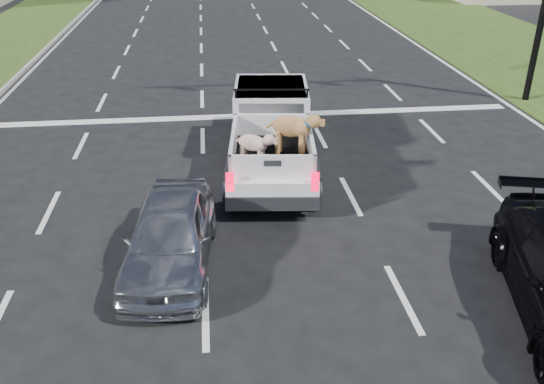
{
  "coord_description": "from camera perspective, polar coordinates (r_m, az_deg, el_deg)",
  "views": [
    {
      "loc": [
        -1.5,
        -7.95,
        6.31
      ],
      "look_at": [
        -0.37,
        2.0,
        1.23
      ],
      "focal_mm": 38.0,
      "sensor_mm": 36.0,
      "label": 1
    }
  ],
  "objects": [
    {
      "name": "ground",
      "position": [
        10.26,
        3.38,
        -11.12
      ],
      "size": [
        160.0,
        160.0,
        0.0
      ],
      "primitive_type": "plane",
      "color": "black",
      "rests_on": "ground"
    },
    {
      "name": "pickup_truck",
      "position": [
        14.91,
        -0.02,
        5.98
      ],
      "size": [
        2.62,
        5.84,
        2.12
      ],
      "rotation": [
        0.0,
        0.0,
        -0.1
      ],
      "color": "black",
      "rests_on": "ground"
    },
    {
      "name": "road_markings",
      "position": [
        15.89,
        -0.53,
        3.52
      ],
      "size": [
        17.75,
        60.0,
        0.01
      ],
      "color": "silver",
      "rests_on": "ground"
    },
    {
      "name": "silver_sedan",
      "position": [
        11.06,
        -10.09,
        -4.24
      ],
      "size": [
        1.92,
        4.05,
        1.34
      ],
      "primitive_type": "imported",
      "rotation": [
        0.0,
        0.0,
        -0.09
      ],
      "color": "#A8ABAF",
      "rests_on": "ground"
    }
  ]
}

